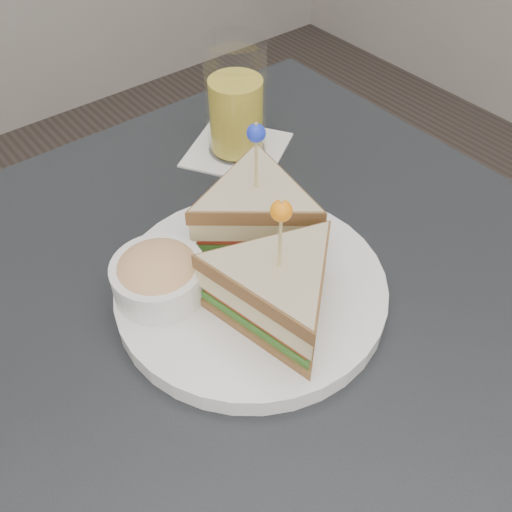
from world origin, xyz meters
The scene contains 3 objects.
table centered at (0.00, 0.00, 0.67)m, with size 0.80×0.80×0.75m.
plate_meal centered at (0.00, 0.01, 0.80)m, with size 0.34×0.34×0.17m.
drink_set centered at (0.15, 0.23, 0.82)m, with size 0.18×0.18×0.16m.
Camera 1 is at (-0.25, -0.32, 1.23)m, focal length 40.00 mm.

